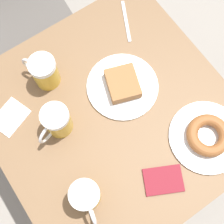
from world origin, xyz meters
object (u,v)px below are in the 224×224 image
Objects in this scene: plate_with_donut at (207,136)px; napkin_folded at (11,117)px; beer_mug_center at (44,72)px; beer_mug_right at (57,121)px; beer_mug_left at (86,196)px; plate_with_cake at (123,85)px; passport_near_edge at (163,180)px; fork at (126,21)px.

plate_with_donut reaches higher than napkin_folded.
beer_mug_right is at bearing -107.79° from beer_mug_center.
beer_mug_right is at bearing 78.93° from beer_mug_left.
beer_mug_left is at bearing -78.83° from napkin_folded.
plate_with_cake is at bearing -18.01° from napkin_folded.
beer_mug_center is 0.54m from passport_near_edge.
beer_mug_left is 0.44m from beer_mug_center.
beer_mug_right is 0.93× the size of napkin_folded.
beer_mug_center is at bearing -174.05° from fork.
fork is 0.61m from passport_near_edge.
beer_mug_right is 0.19m from napkin_folded.
plate_with_donut is at bearing -7.94° from beer_mug_left.
beer_mug_right is at bearing 179.85° from plate_with_cake.
fork is at bearing 85.68° from plate_with_donut.
fork is at bearing 44.25° from beer_mug_left.
fork is (0.04, 0.53, -0.02)m from plate_with_donut.
plate_with_cake is at bearing -127.86° from fork.
beer_mug_left reaches higher than napkin_folded.
napkin_folded is at bearing -170.69° from fork.
beer_mug_right is (0.05, 0.25, 0.00)m from beer_mug_left.
napkin_folded is at bearing 134.74° from beer_mug_right.
plate_with_donut is 1.93× the size of beer_mug_right.
plate_with_cake is 0.28m from beer_mug_center.
plate_with_donut is at bearing -38.72° from beer_mug_right.
beer_mug_center is at bearing 76.11° from beer_mug_left.
plate_with_cake is 1.90× the size of beer_mug_left.
plate_with_donut is 0.45m from beer_mug_left.
beer_mug_left is at bearing 158.12° from passport_near_edge.
beer_mug_center is 0.96× the size of beer_mug_right.
napkin_folded is (-0.39, 0.13, -0.01)m from plate_with_cake.
plate_with_cake reaches higher than passport_near_edge.
beer_mug_right reaches higher than plate_with_cake.
passport_near_edge is at bearing -76.31° from beer_mug_center.
beer_mug_center reaches higher than napkin_folded.
plate_with_donut is 1.79× the size of napkin_folded.
beer_mug_right is (-0.39, 0.31, 0.04)m from plate_with_donut.
fork is at bearing 52.14° from plate_with_cake.
beer_mug_left is 0.26m from beer_mug_right.
plate_with_donut is 0.68m from napkin_folded.
beer_mug_right is (-0.26, 0.00, 0.05)m from plate_with_cake.
beer_mug_center and beer_mug_right have the same top height.
beer_mug_right is at bearing -45.26° from napkin_folded.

